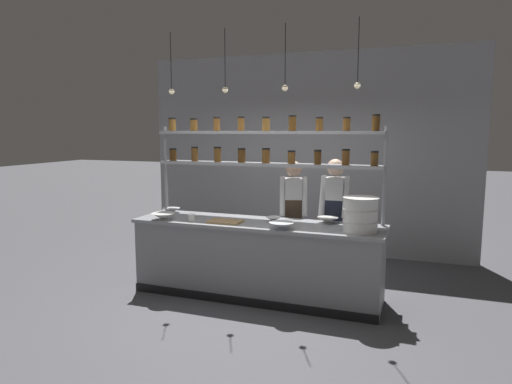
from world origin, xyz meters
TOP-DOWN VIEW (x-y plane):
  - ground_plane at (0.00, 0.00)m, footprint 40.00×40.00m
  - back_wall at (0.00, 2.31)m, footprint 5.44×0.12m
  - prep_counter at (0.00, -0.00)m, footprint 3.04×0.76m
  - spice_shelf_unit at (-0.01, 0.33)m, footprint 2.92×0.28m
  - chef_left at (0.27, 0.67)m, footprint 0.41×0.34m
  - chef_center at (0.82, 0.62)m, footprint 0.36×0.29m
  - container_stack at (1.24, -0.13)m, footprint 0.39×0.39m
  - cutting_board at (-0.35, -0.16)m, footprint 0.40×0.26m
  - prep_bowl_near_left at (-1.14, -0.25)m, footprint 0.30×0.30m
  - prep_bowl_center_front at (0.39, -0.28)m, footprint 0.28×0.28m
  - prep_bowl_center_back at (0.81, 0.23)m, footprint 0.25×0.25m
  - prep_bowl_near_right at (-1.29, 0.20)m, footprint 0.23×0.23m
  - prep_bowl_far_left at (0.17, 0.11)m, footprint 0.19×0.19m
  - serving_cup_front at (-0.75, -0.24)m, footprint 0.08×0.08m
  - pendant_light_row at (-0.01, 0.00)m, footprint 2.34×0.07m

SIDE VIEW (x-z plane):
  - ground_plane at x=0.00m, z-range 0.00..0.00m
  - prep_counter at x=0.00m, z-range 0.00..0.92m
  - chef_left at x=0.27m, z-range 0.12..1.74m
  - cutting_board at x=-0.35m, z-range 0.92..0.94m
  - prep_bowl_far_left at x=0.17m, z-range 0.92..0.97m
  - prep_bowl_near_right at x=-1.29m, z-range 0.92..0.98m
  - prep_bowl_center_back at x=0.81m, z-range 0.92..0.99m
  - chef_center at x=0.82m, z-range 0.13..1.78m
  - prep_bowl_center_front at x=0.39m, z-range 0.92..1.00m
  - prep_bowl_near_left at x=-1.14m, z-range 0.92..1.00m
  - serving_cup_front at x=-0.75m, z-range 0.92..1.01m
  - container_stack at x=1.24m, z-range 0.92..1.30m
  - back_wall at x=0.00m, z-range 0.00..3.25m
  - spice_shelf_unit at x=-0.01m, z-range 0.65..2.85m
  - pendant_light_row at x=-0.01m, z-range 2.16..2.91m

